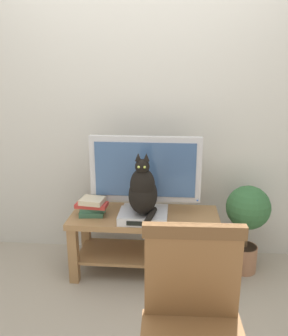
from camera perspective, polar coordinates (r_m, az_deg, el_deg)
The scene contains 9 objects.
ground_plane at distance 2.50m, azimuth -2.43°, elevation -23.07°, with size 12.00×12.00×0.00m, color gray.
back_wall at distance 2.92m, azimuth -0.29°, elevation 12.48°, with size 7.00×0.12×2.80m, color beige.
tv_stand at distance 2.77m, azimuth 0.09°, elevation -10.46°, with size 1.14×0.48×0.49m.
tv at distance 2.65m, azimuth 0.20°, elevation -0.78°, with size 0.85×0.20×0.61m.
media_box at distance 2.59m, azimuth -0.17°, elevation -7.99°, with size 0.36×0.25×0.06m.
cat at distance 2.50m, azimuth -0.18°, elevation -3.78°, with size 0.21×0.37×0.46m.
wooden_chair at distance 1.61m, azimuth 8.09°, elevation -23.71°, with size 0.46×0.46×0.94m.
book_stack at distance 2.70m, azimuth -8.52°, elevation -6.29°, with size 0.25×0.19×0.14m.
potted_plant at distance 2.84m, azimuth 16.64°, elevation -7.83°, with size 0.34×0.34×0.72m.
Camera 1 is at (0.26, -1.93, 1.58)m, focal length 37.02 mm.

